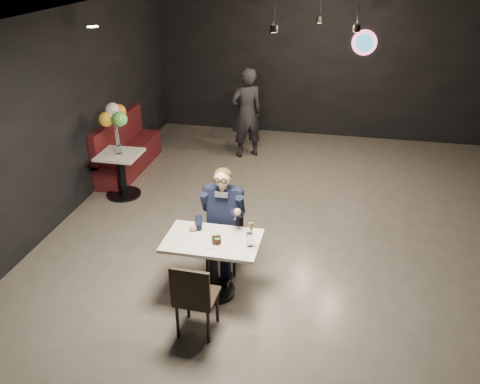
% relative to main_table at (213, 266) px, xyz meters
% --- Properties ---
extents(floor, '(9.00, 9.00, 0.00)m').
position_rel_main_table_xyz_m(floor, '(0.81, 1.43, -0.38)').
color(floor, '#6F675D').
rests_on(floor, ground).
extents(wall_sign, '(0.50, 0.06, 0.50)m').
position_rel_main_table_xyz_m(wall_sign, '(1.61, 5.90, 1.62)').
color(wall_sign, pink).
rests_on(wall_sign, floor).
extents(pendant_lights, '(1.40, 1.20, 0.36)m').
position_rel_main_table_xyz_m(pendant_lights, '(0.81, 3.43, 2.51)').
color(pendant_lights, black).
rests_on(pendant_lights, floor).
extents(main_table, '(1.10, 0.70, 0.75)m').
position_rel_main_table_xyz_m(main_table, '(0.00, 0.00, 0.00)').
color(main_table, silver).
rests_on(main_table, floor).
extents(chair_far, '(0.42, 0.46, 0.92)m').
position_rel_main_table_xyz_m(chair_far, '(0.00, 0.55, 0.09)').
color(chair_far, black).
rests_on(chair_far, floor).
extents(chair_near, '(0.43, 0.47, 0.92)m').
position_rel_main_table_xyz_m(chair_near, '(0.00, -0.66, 0.09)').
color(chair_near, black).
rests_on(chair_near, floor).
extents(seated_man, '(0.60, 0.80, 1.44)m').
position_rel_main_table_xyz_m(seated_man, '(0.00, 0.55, 0.34)').
color(seated_man, black).
rests_on(seated_man, floor).
extents(dessert_plate, '(0.22, 0.22, 0.01)m').
position_rel_main_table_xyz_m(dessert_plate, '(0.04, -0.10, 0.38)').
color(dessert_plate, white).
rests_on(dessert_plate, main_table).
extents(cake_slice, '(0.12, 0.11, 0.07)m').
position_rel_main_table_xyz_m(cake_slice, '(0.07, -0.08, 0.42)').
color(cake_slice, black).
rests_on(cake_slice, dessert_plate).
extents(mint_leaf, '(0.07, 0.04, 0.01)m').
position_rel_main_table_xyz_m(mint_leaf, '(0.09, -0.12, 0.47)').
color(mint_leaf, '#2D8B3D').
rests_on(mint_leaf, cake_slice).
extents(sundae_glass, '(0.07, 0.07, 0.16)m').
position_rel_main_table_xyz_m(sundae_glass, '(0.44, -0.04, 0.46)').
color(sundae_glass, silver).
rests_on(sundae_glass, main_table).
extents(wafer_cone, '(0.08, 0.08, 0.13)m').
position_rel_main_table_xyz_m(wafer_cone, '(0.47, -0.07, 0.62)').
color(wafer_cone, tan).
rests_on(wafer_cone, sundae_glass).
extents(booth_bench, '(0.49, 1.97, 0.99)m').
position_rel_main_table_xyz_m(booth_bench, '(-2.44, 3.23, 0.12)').
color(booth_bench, '#420E15').
rests_on(booth_bench, floor).
extents(side_table, '(0.65, 0.65, 0.81)m').
position_rel_main_table_xyz_m(side_table, '(-2.14, 2.23, 0.03)').
color(side_table, silver).
rests_on(side_table, floor).
extents(balloon_vase, '(0.09, 0.09, 0.14)m').
position_rel_main_table_xyz_m(balloon_vase, '(-2.14, 2.23, 0.45)').
color(balloon_vase, silver).
rests_on(balloon_vase, side_table).
extents(balloon_bunch, '(0.43, 0.43, 0.71)m').
position_rel_main_table_xyz_m(balloon_bunch, '(-2.14, 2.23, 0.88)').
color(balloon_bunch, yellow).
rests_on(balloon_bunch, balloon_vase).
extents(passerby, '(0.76, 0.69, 1.74)m').
position_rel_main_table_xyz_m(passerby, '(-0.48, 4.38, 0.49)').
color(passerby, black).
rests_on(passerby, floor).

